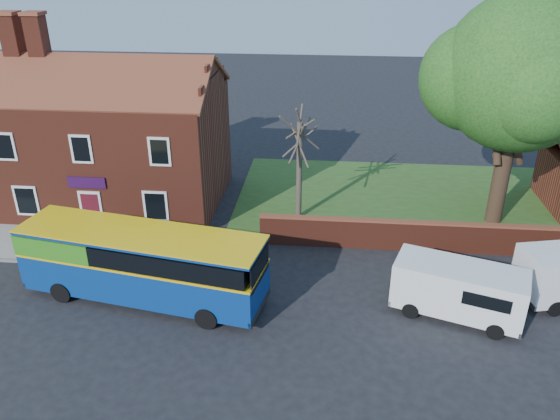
# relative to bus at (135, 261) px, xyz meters

# --- Properties ---
(ground) EXTENTS (120.00, 120.00, 0.00)m
(ground) POSITION_rel_bus_xyz_m (2.63, -1.81, -1.80)
(ground) COLOR black
(ground) RESTS_ON ground
(pavement) EXTENTS (18.00, 3.50, 0.12)m
(pavement) POSITION_rel_bus_xyz_m (-4.37, 3.94, -1.74)
(pavement) COLOR gray
(pavement) RESTS_ON ground
(kerb) EXTENTS (18.00, 0.15, 0.14)m
(kerb) POSITION_rel_bus_xyz_m (-4.37, 2.19, -1.73)
(kerb) COLOR slate
(kerb) RESTS_ON ground
(grass_strip) EXTENTS (26.00, 12.00, 0.04)m
(grass_strip) POSITION_rel_bus_xyz_m (15.63, 11.19, -1.78)
(grass_strip) COLOR #426B28
(grass_strip) RESTS_ON ground
(shop_building) EXTENTS (12.30, 8.13, 10.50)m
(shop_building) POSITION_rel_bus_xyz_m (-4.40, 9.69, 1.61)
(shop_building) COLOR maroon
(shop_building) RESTS_ON ground
(boundary_wall) EXTENTS (22.00, 0.38, 1.60)m
(boundary_wall) POSITION_rel_bus_xyz_m (15.63, 5.19, -0.99)
(boundary_wall) COLOR maroon
(boundary_wall) RESTS_ON ground
(bus) EXTENTS (10.73, 4.46, 3.18)m
(bus) POSITION_rel_bus_xyz_m (0.00, 0.00, 0.00)
(bus) COLOR navy
(bus) RESTS_ON ground
(van_near) EXTENTS (5.51, 3.59, 2.25)m
(van_near) POSITION_rel_bus_xyz_m (13.42, -0.02, -0.54)
(van_near) COLOR white
(van_near) RESTS_ON ground
(large_tree) EXTENTS (9.90, 7.84, 12.08)m
(large_tree) POSITION_rel_bus_xyz_m (17.22, 9.04, 6.11)
(large_tree) COLOR black
(large_tree) RESTS_ON ground
(bare_tree) EXTENTS (2.26, 2.70, 6.04)m
(bare_tree) POSITION_rel_bus_xyz_m (6.39, 8.24, 1.29)
(bare_tree) COLOR #4C4238
(bare_tree) RESTS_ON ground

